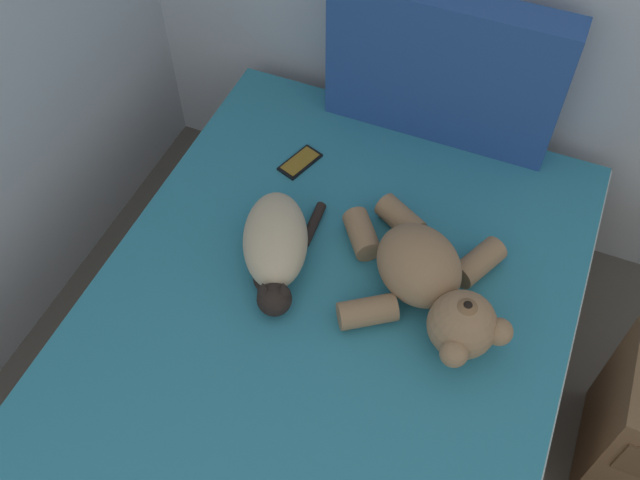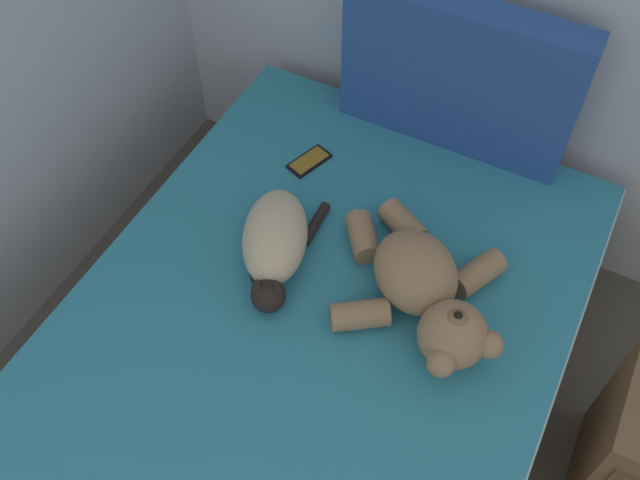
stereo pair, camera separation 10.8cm
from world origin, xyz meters
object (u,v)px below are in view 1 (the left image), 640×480
at_px(patterned_cushion, 444,69).
at_px(teddy_bear, 430,283).
at_px(bed, 308,391).
at_px(cat, 276,245).
at_px(cell_phone, 300,162).

relative_size(patterned_cushion, teddy_bear, 1.33).
distance_m(bed, cat, 0.46).
xyz_separation_m(patterned_cushion, cell_phone, (-0.36, -0.33, -0.25)).
bearing_deg(cell_phone, patterned_cushion, 42.13).
distance_m(patterned_cushion, teddy_bear, 0.73).
height_order(patterned_cushion, cell_phone, patterned_cushion).
xyz_separation_m(teddy_bear, cell_phone, (-0.55, 0.35, -0.08)).
bearing_deg(patterned_cushion, teddy_bear, -74.62).
relative_size(bed, cell_phone, 12.71).
relative_size(cat, cell_phone, 2.71).
bearing_deg(bed, cell_phone, 115.06).
relative_size(cat, teddy_bear, 0.77).
height_order(bed, teddy_bear, teddy_bear).
xyz_separation_m(bed, teddy_bear, (0.26, 0.27, 0.36)).
bearing_deg(teddy_bear, cell_phone, 147.29).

